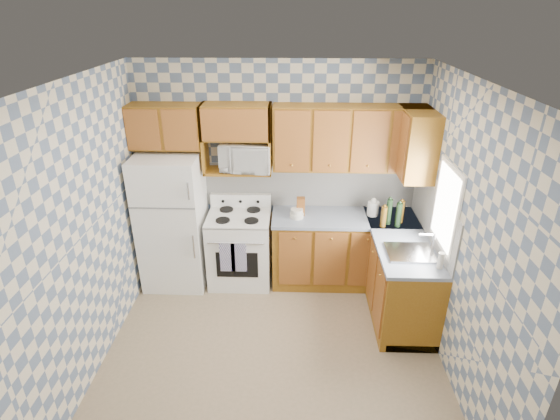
{
  "coord_description": "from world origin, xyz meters",
  "views": [
    {
      "loc": [
        0.18,
        -3.45,
        3.26
      ],
      "look_at": [
        0.05,
        0.75,
        1.25
      ],
      "focal_mm": 28.0,
      "sensor_mm": 36.0,
      "label": 1
    }
  ],
  "objects_px": {
    "microwave": "(247,156)",
    "electric_kettle": "(373,209)",
    "refrigerator": "(173,221)",
    "stove_body": "(240,249)"
  },
  "relations": [
    {
      "from": "refrigerator",
      "to": "electric_kettle",
      "type": "xyz_separation_m",
      "value": [
        2.43,
        0.09,
        0.17
      ]
    },
    {
      "from": "stove_body",
      "to": "electric_kettle",
      "type": "height_order",
      "value": "electric_kettle"
    },
    {
      "from": "refrigerator",
      "to": "microwave",
      "type": "height_order",
      "value": "microwave"
    },
    {
      "from": "refrigerator",
      "to": "microwave",
      "type": "bearing_deg",
      "value": 12.06
    },
    {
      "from": "refrigerator",
      "to": "stove_body",
      "type": "height_order",
      "value": "refrigerator"
    },
    {
      "from": "stove_body",
      "to": "electric_kettle",
      "type": "relative_size",
      "value": 5.18
    },
    {
      "from": "refrigerator",
      "to": "electric_kettle",
      "type": "height_order",
      "value": "refrigerator"
    },
    {
      "from": "microwave",
      "to": "electric_kettle",
      "type": "height_order",
      "value": "microwave"
    },
    {
      "from": "refrigerator",
      "to": "electric_kettle",
      "type": "relative_size",
      "value": 9.67
    },
    {
      "from": "refrigerator",
      "to": "microwave",
      "type": "xyz_separation_m",
      "value": [
        0.91,
        0.19,
        0.78
      ]
    }
  ]
}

